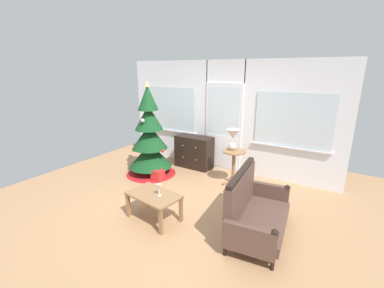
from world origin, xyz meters
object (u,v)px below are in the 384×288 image
(table_lamp, at_px, (233,137))
(coffee_table, at_px, (154,198))
(dresser_cabinet, at_px, (194,152))
(side_table, at_px, (234,160))
(settee_sofa, at_px, (253,209))
(gift_box, at_px, (158,175))
(wine_glass, at_px, (159,187))
(christmas_tree, at_px, (150,141))

(table_lamp, bearing_deg, coffee_table, -103.74)
(coffee_table, bearing_deg, table_lamp, 76.26)
(dresser_cabinet, bearing_deg, side_table, -17.99)
(settee_sofa, bearing_deg, gift_box, 162.41)
(coffee_table, height_order, wine_glass, wine_glass)
(dresser_cabinet, relative_size, wine_glass, 4.65)
(dresser_cabinet, relative_size, table_lamp, 2.06)
(side_table, relative_size, gift_box, 3.00)
(settee_sofa, height_order, coffee_table, settee_sofa)
(christmas_tree, xyz_separation_m, gift_box, (0.38, -0.23, -0.66))
(christmas_tree, xyz_separation_m, coffee_table, (1.29, -1.45, -0.41))
(coffee_table, distance_m, gift_box, 1.54)
(coffee_table, relative_size, gift_box, 3.78)
(side_table, height_order, wine_glass, side_table)
(table_lamp, xyz_separation_m, coffee_table, (-0.49, -1.99, -0.63))
(settee_sofa, bearing_deg, dresser_cabinet, 138.42)
(table_lamp, height_order, gift_box, table_lamp)
(side_table, bearing_deg, dresser_cabinet, 162.01)
(settee_sofa, height_order, table_lamp, table_lamp)
(gift_box, bearing_deg, wine_glass, -50.04)
(table_lamp, distance_m, wine_glass, 2.06)
(table_lamp, bearing_deg, settee_sofa, -57.48)
(settee_sofa, relative_size, wine_glass, 7.59)
(dresser_cabinet, xyz_separation_m, settee_sofa, (2.10, -1.87, -0.01))
(dresser_cabinet, distance_m, gift_box, 1.18)
(christmas_tree, bearing_deg, side_table, 15.25)
(dresser_cabinet, distance_m, table_lamp, 1.34)
(dresser_cabinet, relative_size, settee_sofa, 0.61)
(settee_sofa, relative_size, side_table, 2.06)
(settee_sofa, xyz_separation_m, side_table, (-0.91, 1.48, 0.13))
(wine_glass, bearing_deg, christmas_tree, 134.13)
(christmas_tree, relative_size, settee_sofa, 1.42)
(coffee_table, bearing_deg, gift_box, 126.45)
(dresser_cabinet, xyz_separation_m, side_table, (1.20, -0.39, 0.12))
(gift_box, bearing_deg, coffee_table, -53.55)
(side_table, bearing_deg, christmas_tree, -164.75)
(christmas_tree, xyz_separation_m, wine_glass, (1.40, -1.44, -0.20))
(christmas_tree, distance_m, side_table, 1.92)
(coffee_table, xyz_separation_m, wine_glass, (0.11, 0.01, 0.21))
(settee_sofa, distance_m, coffee_table, 1.53)
(gift_box, bearing_deg, christmas_tree, 148.96)
(side_table, height_order, gift_box, side_table)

